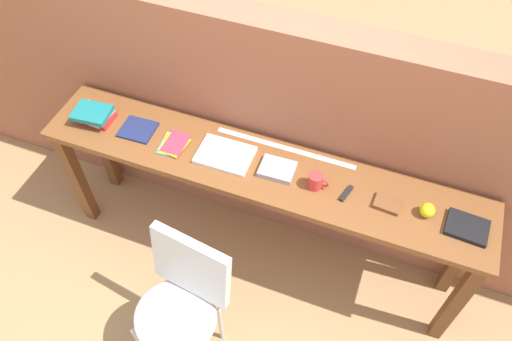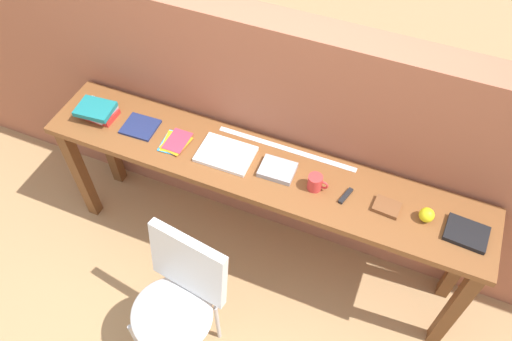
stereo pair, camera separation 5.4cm
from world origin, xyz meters
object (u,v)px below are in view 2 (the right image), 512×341
(sports_ball_small, at_px, (427,215))
(book_repair_rightmost, at_px, (466,233))
(magazine_cycling, at_px, (140,127))
(multitool_folded, at_px, (346,196))
(mug, at_px, (315,183))
(chair_white_moulded, at_px, (178,297))
(leather_journal_brown, at_px, (387,207))
(pamphlet_pile_colourful, at_px, (175,142))
(book_open_centre, at_px, (226,154))
(book_stack_leftmost, at_px, (97,111))

(sports_ball_small, xyz_separation_m, book_repair_rightmost, (0.20, -0.01, -0.03))
(magazine_cycling, bearing_deg, multitool_folded, -3.06)
(magazine_cycling, xyz_separation_m, mug, (1.06, -0.02, 0.04))
(chair_white_moulded, xyz_separation_m, multitool_folded, (0.65, 0.69, 0.36))
(leather_journal_brown, bearing_deg, magazine_cycling, -176.29)
(chair_white_moulded, distance_m, pamphlet_pile_colourful, 0.84)
(pamphlet_pile_colourful, xyz_separation_m, book_repair_rightmost, (1.58, 0.02, 0.00))
(chair_white_moulded, relative_size, book_open_centre, 2.97)
(book_open_centre, distance_m, book_repair_rightmost, 1.28)
(pamphlet_pile_colourful, height_order, multitool_folded, multitool_folded)
(leather_journal_brown, distance_m, sports_ball_small, 0.19)
(book_stack_leftmost, bearing_deg, leather_journal_brown, 0.24)
(sports_ball_small, bearing_deg, pamphlet_pile_colourful, -178.76)
(book_open_centre, bearing_deg, leather_journal_brown, -0.96)
(book_open_centre, bearing_deg, book_repair_rightmost, -1.02)
(chair_white_moulded, bearing_deg, magazine_cycling, 129.04)
(book_open_centre, relative_size, book_repair_rightmost, 1.50)
(chair_white_moulded, relative_size, book_stack_leftmost, 4.06)
(book_repair_rightmost, bearing_deg, sports_ball_small, 179.78)
(leather_journal_brown, bearing_deg, mug, -173.46)
(mug, xyz_separation_m, leather_journal_brown, (0.37, 0.02, -0.03))
(pamphlet_pile_colourful, xyz_separation_m, book_open_centre, (0.30, 0.03, 0.00))
(chair_white_moulded, height_order, book_stack_leftmost, book_stack_leftmost)
(chair_white_moulded, xyz_separation_m, leather_journal_brown, (0.86, 0.70, 0.37))
(book_open_centre, bearing_deg, book_stack_leftmost, -179.67)
(book_stack_leftmost, bearing_deg, mug, -0.42)
(pamphlet_pile_colourful, xyz_separation_m, leather_journal_brown, (1.19, 0.02, 0.00))
(book_stack_leftmost, bearing_deg, chair_white_moulded, -39.43)
(pamphlet_pile_colourful, height_order, mug, mug)
(book_open_centre, relative_size, multitool_folded, 2.73)
(pamphlet_pile_colourful, bearing_deg, sports_ball_small, 1.24)
(book_stack_leftmost, height_order, pamphlet_pile_colourful, book_stack_leftmost)
(chair_white_moulded, xyz_separation_m, sports_ball_small, (1.05, 0.71, 0.39))
(magazine_cycling, bearing_deg, chair_white_moulded, -53.26)
(magazine_cycling, xyz_separation_m, book_open_centre, (0.54, -0.00, 0.00))
(multitool_folded, height_order, book_repair_rightmost, book_repair_rightmost)
(chair_white_moulded, xyz_separation_m, book_open_centre, (-0.03, 0.71, 0.36))
(magazine_cycling, height_order, leather_journal_brown, leather_journal_brown)
(book_stack_leftmost, height_order, book_open_centre, book_stack_leftmost)
(sports_ball_small, bearing_deg, chair_white_moulded, -145.83)
(leather_journal_brown, xyz_separation_m, sports_ball_small, (0.19, 0.01, 0.03))
(multitool_folded, bearing_deg, book_stack_leftmost, 179.89)
(book_stack_leftmost, height_order, book_repair_rightmost, book_stack_leftmost)
(book_stack_leftmost, bearing_deg, magazine_cycling, 2.85)
(book_stack_leftmost, relative_size, magazine_cycling, 1.16)
(book_stack_leftmost, distance_m, magazine_cycling, 0.27)
(book_stack_leftmost, relative_size, pamphlet_pile_colourful, 1.19)
(mug, height_order, multitool_folded, mug)
(mug, relative_size, leather_journal_brown, 0.85)
(magazine_cycling, relative_size, book_repair_rightmost, 0.95)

